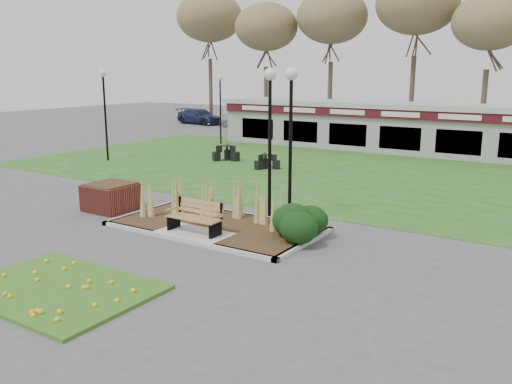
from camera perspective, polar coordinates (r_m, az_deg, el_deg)
The scene contains 17 objects.
ground at distance 15.91m, azimuth -6.85°, elevation -4.82°, with size 100.00×100.00×0.00m, color #515154.
lawn at distance 26.00m, azimuth 10.25°, elevation 1.95°, with size 34.00×16.00×0.02m, color #28581B.
flower_bed at distance 12.92m, azimuth -20.15°, elevation -9.43°, with size 4.20×3.00×0.16m.
planting_bed at distance 16.12m, azimuth -0.31°, elevation -3.14°, with size 6.75×3.40×1.27m.
park_bench at distance 15.93m, azimuth -6.34°, elevation -2.58°, with size 1.70×0.66×0.93m.
brick_planter at distance 19.46m, azimuth -15.02°, elevation -0.48°, with size 1.50×1.50×0.95m.
food_pavilion at distance 33.23m, azimuth 15.73°, elevation 6.54°, with size 24.60×3.40×2.90m.
tree_backdrop at distance 40.97m, azimuth 19.87°, elevation 17.01°, with size 47.24×5.24×10.36m.
lamp_post_near_left at distance 17.03m, azimuth 3.69°, elevation 8.55°, with size 0.40×0.40×4.86m.
lamp_post_near_right at distance 17.49m, azimuth 1.48°, elevation 8.64°, with size 0.40×0.40×4.84m.
lamp_post_mid_left at distance 29.95m, azimuth -15.70°, elevation 9.83°, with size 0.40×0.40×4.82m.
lamp_post_far_left at distance 35.70m, azimuth -3.79°, elevation 10.27°, with size 0.37×0.37×4.49m.
bistro_set_a at distance 29.34m, azimuth -3.12°, elevation 3.89°, with size 1.32×1.50×0.80m.
bistro_set_b at distance 26.81m, azimuth 1.11°, elevation 3.00°, with size 1.26×1.27×0.70m.
car_silver at distance 46.46m, azimuth -1.22°, elevation 7.71°, with size 1.72×4.28×1.46m, color silver.
car_black at distance 45.87m, azimuth 0.61°, elevation 7.56°, with size 1.40×4.01×1.32m, color black.
car_blue at distance 49.74m, azimuth -5.96°, elevation 7.92°, with size 1.92×4.72×1.37m, color navy.
Camera 1 is at (9.77, -11.62, 4.76)m, focal length 38.00 mm.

